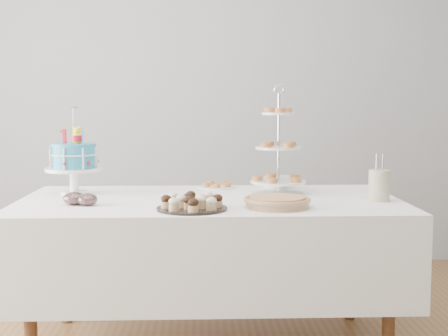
{
  "coord_description": "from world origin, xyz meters",
  "views": [
    {
      "loc": [
        -0.04,
        -2.83,
        1.26
      ],
      "look_at": [
        0.07,
        0.3,
        0.93
      ],
      "focal_mm": 50.0,
      "sensor_mm": 36.0,
      "label": 1
    }
  ],
  "objects_px": {
    "cupcake_tray": "(192,202)",
    "tiered_stand": "(279,148)",
    "birthday_cake": "(74,171)",
    "pastry_plate": "(217,186)",
    "jam_bowl_a": "(74,199)",
    "jam_bowl_b": "(87,200)",
    "utensil_pitcher": "(379,184)",
    "table": "(210,243)",
    "pie": "(277,201)",
    "plate_stack": "(279,182)"
  },
  "relations": [
    {
      "from": "cupcake_tray",
      "to": "tiered_stand",
      "type": "height_order",
      "value": "tiered_stand"
    },
    {
      "from": "birthday_cake",
      "to": "tiered_stand",
      "type": "relative_size",
      "value": 0.8
    },
    {
      "from": "pastry_plate",
      "to": "jam_bowl_a",
      "type": "height_order",
      "value": "jam_bowl_a"
    },
    {
      "from": "birthday_cake",
      "to": "jam_bowl_a",
      "type": "relative_size",
      "value": 4.34
    },
    {
      "from": "jam_bowl_b",
      "to": "cupcake_tray",
      "type": "bearing_deg",
      "value": -15.16
    },
    {
      "from": "tiered_stand",
      "to": "pastry_plate",
      "type": "xyz_separation_m",
      "value": [
        -0.32,
        0.23,
        -0.23
      ]
    },
    {
      "from": "utensil_pitcher",
      "to": "table",
      "type": "bearing_deg",
      "value": 150.74
    },
    {
      "from": "pie",
      "to": "tiered_stand",
      "type": "relative_size",
      "value": 0.54
    },
    {
      "from": "jam_bowl_b",
      "to": "utensil_pitcher",
      "type": "height_order",
      "value": "utensil_pitcher"
    },
    {
      "from": "tiered_stand",
      "to": "utensil_pitcher",
      "type": "xyz_separation_m",
      "value": [
        0.47,
        -0.27,
        -0.16
      ]
    },
    {
      "from": "pastry_plate",
      "to": "utensil_pitcher",
      "type": "height_order",
      "value": "utensil_pitcher"
    },
    {
      "from": "plate_stack",
      "to": "tiered_stand",
      "type": "bearing_deg",
      "value": -98.05
    },
    {
      "from": "table",
      "to": "jam_bowl_b",
      "type": "relative_size",
      "value": 19.61
    },
    {
      "from": "pastry_plate",
      "to": "birthday_cake",
      "type": "bearing_deg",
      "value": -164.04
    },
    {
      "from": "jam_bowl_a",
      "to": "table",
      "type": "bearing_deg",
      "value": 14.11
    },
    {
      "from": "pastry_plate",
      "to": "jam_bowl_b",
      "type": "bearing_deg",
      "value": -137.13
    },
    {
      "from": "cupcake_tray",
      "to": "tiered_stand",
      "type": "distance_m",
      "value": 0.7
    },
    {
      "from": "table",
      "to": "tiered_stand",
      "type": "distance_m",
      "value": 0.62
    },
    {
      "from": "birthday_cake",
      "to": "pie",
      "type": "height_order",
      "value": "birthday_cake"
    },
    {
      "from": "cupcake_tray",
      "to": "pie",
      "type": "bearing_deg",
      "value": 7.2
    },
    {
      "from": "table",
      "to": "birthday_cake",
      "type": "bearing_deg",
      "value": 165.89
    },
    {
      "from": "pie",
      "to": "pastry_plate",
      "type": "distance_m",
      "value": 0.72
    },
    {
      "from": "cupcake_tray",
      "to": "plate_stack",
      "type": "relative_size",
      "value": 1.95
    },
    {
      "from": "table",
      "to": "cupcake_tray",
      "type": "distance_m",
      "value": 0.43
    },
    {
      "from": "tiered_stand",
      "to": "pastry_plate",
      "type": "relative_size",
      "value": 2.71
    },
    {
      "from": "table",
      "to": "plate_stack",
      "type": "height_order",
      "value": "plate_stack"
    },
    {
      "from": "table",
      "to": "pastry_plate",
      "type": "bearing_deg",
      "value": 83.18
    },
    {
      "from": "jam_bowl_a",
      "to": "pastry_plate",
      "type": "bearing_deg",
      "value": 38.89
    },
    {
      "from": "birthday_cake",
      "to": "jam_bowl_a",
      "type": "xyz_separation_m",
      "value": [
        0.07,
        -0.34,
        -0.1
      ]
    },
    {
      "from": "birthday_cake",
      "to": "utensil_pitcher",
      "type": "relative_size",
      "value": 1.97
    },
    {
      "from": "table",
      "to": "jam_bowl_a",
      "type": "height_order",
      "value": "jam_bowl_a"
    },
    {
      "from": "jam_bowl_a",
      "to": "utensil_pitcher",
      "type": "distance_m",
      "value": 1.49
    },
    {
      "from": "plate_stack",
      "to": "jam_bowl_a",
      "type": "height_order",
      "value": "plate_stack"
    },
    {
      "from": "pie",
      "to": "jam_bowl_a",
      "type": "distance_m",
      "value": 0.97
    },
    {
      "from": "table",
      "to": "birthday_cake",
      "type": "height_order",
      "value": "birthday_cake"
    },
    {
      "from": "jam_bowl_b",
      "to": "utensil_pitcher",
      "type": "relative_size",
      "value": 0.41
    },
    {
      "from": "table",
      "to": "plate_stack",
      "type": "distance_m",
      "value": 0.62
    },
    {
      "from": "cupcake_tray",
      "to": "tiered_stand",
      "type": "bearing_deg",
      "value": 47.29
    },
    {
      "from": "plate_stack",
      "to": "pastry_plate",
      "type": "xyz_separation_m",
      "value": [
        -0.35,
        0.0,
        -0.02
      ]
    },
    {
      "from": "cupcake_tray",
      "to": "pie",
      "type": "relative_size",
      "value": 1.03
    },
    {
      "from": "birthday_cake",
      "to": "jam_bowl_b",
      "type": "height_order",
      "value": "birthday_cake"
    },
    {
      "from": "tiered_stand",
      "to": "cupcake_tray",
      "type": "bearing_deg",
      "value": -132.71
    },
    {
      "from": "table",
      "to": "utensil_pitcher",
      "type": "bearing_deg",
      "value": -6.53
    },
    {
      "from": "cupcake_tray",
      "to": "birthday_cake",
      "type": "bearing_deg",
      "value": 141.48
    },
    {
      "from": "plate_stack",
      "to": "pastry_plate",
      "type": "bearing_deg",
      "value": 180.0
    },
    {
      "from": "jam_bowl_a",
      "to": "cupcake_tray",
      "type": "bearing_deg",
      "value": -15.71
    },
    {
      "from": "plate_stack",
      "to": "table",
      "type": "bearing_deg",
      "value": -135.12
    },
    {
      "from": "table",
      "to": "jam_bowl_b",
      "type": "xyz_separation_m",
      "value": [
        -0.58,
        -0.19,
        0.25
      ]
    },
    {
      "from": "birthday_cake",
      "to": "plate_stack",
      "type": "distance_m",
      "value": 1.15
    },
    {
      "from": "jam_bowl_a",
      "to": "tiered_stand",
      "type": "bearing_deg",
      "value": 18.19
    }
  ]
}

